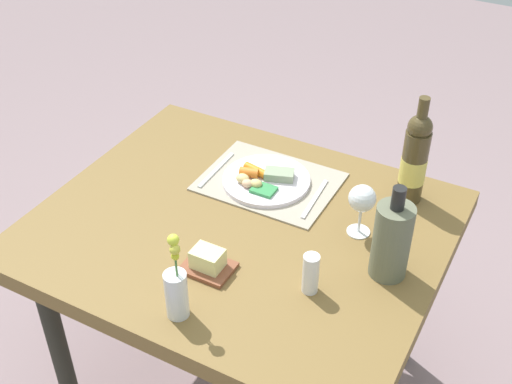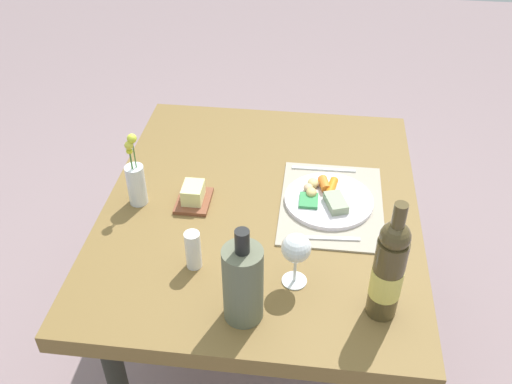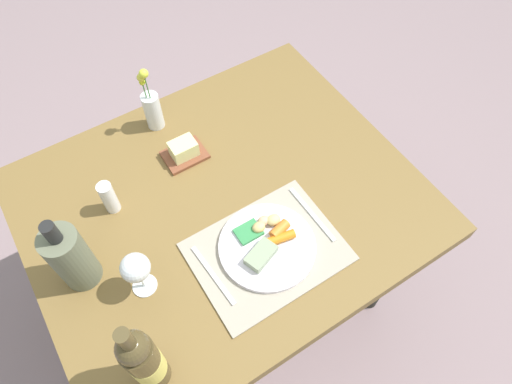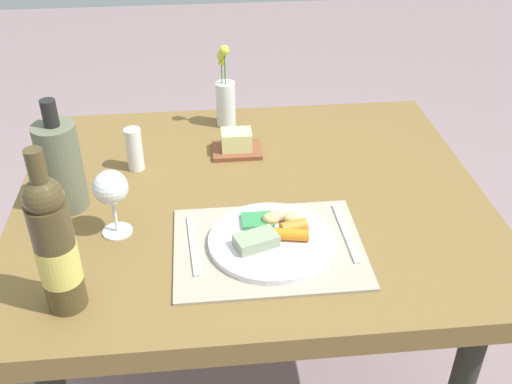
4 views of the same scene
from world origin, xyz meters
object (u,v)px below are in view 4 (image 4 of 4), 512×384
Objects in this scene: knife at (345,232)px; butter_dish at (237,144)px; dining_table at (251,218)px; dinner_plate at (272,238)px; cooler_bottle at (61,166)px; salt_shaker at (134,149)px; wine_glass at (111,189)px; flower_vase at (225,99)px; fork at (193,245)px; wine_bottle at (55,246)px.

butter_dish is (-0.21, 0.39, 0.02)m from knife.
dinner_plate reaches higher than dining_table.
cooler_bottle reaches higher than dinner_plate.
cooler_bottle is at bearing -179.29° from dining_table.
salt_shaker is 0.73× the size of wine_glass.
flower_vase is at bearing 42.29° from salt_shaker.
salt_shaker is at bearing 131.75° from dinner_plate.
knife is 1.59× the size of butter_dish.
dinner_plate is 0.17m from fork.
fork is 0.42m from butter_dish.
dining_table is 5.62× the size of fork.
salt_shaker is 0.22m from cooler_bottle.
dinner_plate is at bearing -175.95° from knife.
dinner_plate is at bearing -82.74° from dining_table.
flower_vase is (-0.02, 0.17, 0.05)m from butter_dish.
knife is at bearing -15.99° from cooler_bottle.
salt_shaker is at bearing -167.81° from butter_dish.
fork is at bearing -100.51° from flower_vase.
wine_glass is (-0.50, 0.06, 0.10)m from knife.
cooler_bottle is (-0.05, 0.33, -0.03)m from wine_bottle.
cooler_bottle reaches higher than wine_glass.
flower_vase is 0.90× the size of cooler_bottle.
wine_glass is at bearing -131.57° from butter_dish.
dining_table is 0.38m from wine_glass.
wine_bottle is 0.50m from salt_shaker.
dining_table is at bearing 41.49° from wine_bottle.
salt_shaker reaches higher than dining_table.
fork is 0.37m from salt_shaker.
dining_table is 4.16× the size of cooler_bottle.
knife is 0.60m from flower_vase.
flower_vase reaches higher than fork.
cooler_bottle is at bearing 143.03° from fork.
salt_shaker is 0.28m from wine_glass.
flower_vase is (-0.04, 0.37, 0.15)m from dining_table.
cooler_bottle is (-0.39, -0.38, 0.03)m from flower_vase.
wine_bottle is at bearing -161.14° from dinner_plate.
fork is at bearing -107.20° from butter_dish.
flower_vase reaches higher than dining_table.
wine_bottle is at bearing -138.51° from dining_table.
fork is (-0.17, 0.00, -0.01)m from dinner_plate.
dinner_plate is 0.36m from wine_glass.
flower_vase is (-0.06, 0.57, 0.06)m from dinner_plate.
dinner_plate is at bearing -22.88° from cooler_bottle.
wine_bottle is (-0.41, -0.14, 0.12)m from dinner_plate.
butter_dish is 0.18m from flower_vase.
fork is 0.97× the size of knife.
dinner_plate is 1.29× the size of knife.
knife is at bearing -67.60° from flower_vase.
salt_shaker is at bearing 45.87° from cooler_bottle.
fork is (-0.14, -0.19, 0.08)m from dining_table.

